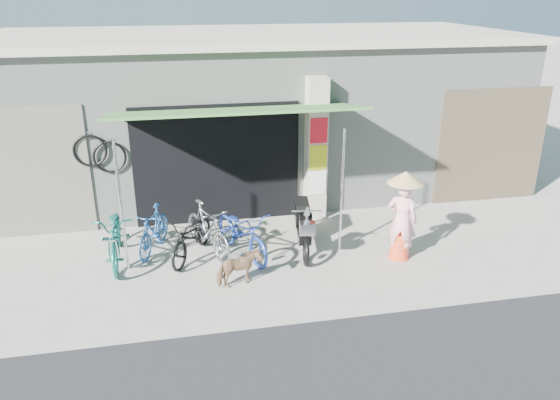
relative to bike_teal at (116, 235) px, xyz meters
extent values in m
plane|color=#AEA89D|center=(3.18, -1.12, -0.51)|extent=(80.00, 80.00, 0.00)
cube|color=#9DA29A|center=(3.18, 3.98, 1.24)|extent=(12.00, 5.00, 3.50)
cube|color=beige|center=(3.18, 3.98, 3.07)|extent=(12.30, 5.30, 0.16)
cube|color=black|center=(1.98, 1.46, 0.74)|extent=(3.40, 0.06, 2.50)
cube|color=black|center=(1.98, 1.47, 0.04)|extent=(3.06, 0.04, 1.10)
torus|color=black|center=(-0.12, 1.42, 1.04)|extent=(0.65, 0.05, 0.65)
cylinder|color=silver|center=(-0.12, 1.44, 1.36)|extent=(0.02, 0.02, 0.12)
torus|color=black|center=(-0.47, 1.42, 1.19)|extent=(0.65, 0.05, 0.65)
cylinder|color=silver|center=(-0.47, 1.44, 1.51)|extent=(0.02, 0.02, 0.12)
cube|color=#BFB3A3|center=(4.03, 1.33, 0.99)|extent=(0.42, 0.42, 3.00)
cube|color=red|center=(4.03, 1.11, 1.44)|extent=(0.36, 0.02, 0.52)
cube|color=yellow|center=(4.03, 1.11, 0.87)|extent=(0.36, 0.02, 0.52)
cube|color=white|center=(4.03, 1.11, 0.31)|extent=(0.36, 0.02, 0.50)
cube|color=#3D7032|center=(2.28, 0.53, 2.04)|extent=(4.60, 1.88, 0.35)
cylinder|color=silver|center=(0.18, -0.37, 0.67)|extent=(0.05, 0.05, 2.36)
cylinder|color=silver|center=(4.08, -0.37, 0.67)|extent=(0.05, 0.05, 2.36)
cube|color=brown|center=(8.18, 1.47, 0.79)|extent=(2.60, 0.06, 2.60)
cube|color=#6B665B|center=(-1.82, 1.47, 0.79)|extent=(2.60, 0.06, 2.60)
imported|color=#17675D|center=(0.00, 0.00, 0.00)|extent=(0.76, 1.96, 1.02)
imported|color=#22599E|center=(0.65, 0.25, -0.07)|extent=(0.88, 1.51, 0.87)
imported|color=black|center=(1.35, -0.13, -0.08)|extent=(1.24, 1.70, 0.85)
imported|color=#9E9DA2|center=(1.64, -0.07, -0.01)|extent=(1.08, 1.73, 1.01)
imported|color=#223F9C|center=(2.25, -0.24, -0.05)|extent=(1.23, 1.86, 0.93)
imported|color=#976A50|center=(2.05, -1.33, -0.19)|extent=(0.81, 0.55, 0.63)
torus|color=black|center=(3.31, -0.85, -0.24)|extent=(0.18, 0.55, 0.54)
torus|color=black|center=(3.52, 0.46, -0.24)|extent=(0.18, 0.55, 0.54)
cube|color=black|center=(3.42, -0.19, -0.16)|extent=(0.38, 0.99, 0.10)
cube|color=black|center=(3.47, 0.16, 0.06)|extent=(0.35, 0.60, 0.35)
cube|color=black|center=(3.47, 0.16, 0.28)|extent=(0.33, 0.59, 0.09)
cube|color=black|center=(3.34, -0.65, 0.12)|extent=(0.24, 0.14, 0.57)
cylinder|color=silver|center=(3.32, -0.82, 0.53)|extent=(0.53, 0.12, 0.03)
cube|color=silver|center=(3.29, -1.00, 0.29)|extent=(0.29, 0.24, 0.20)
imported|color=#FFABB9|center=(5.06, -0.90, 0.24)|extent=(0.65, 0.60, 1.50)
cone|color=#EC4721|center=(5.06, -0.90, -0.28)|extent=(0.38, 0.38, 0.46)
cone|color=#D7B273|center=(5.06, -0.90, 1.06)|extent=(0.64, 0.64, 0.22)
camera|label=1|loc=(1.14, -9.28, 4.18)|focal=35.00mm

